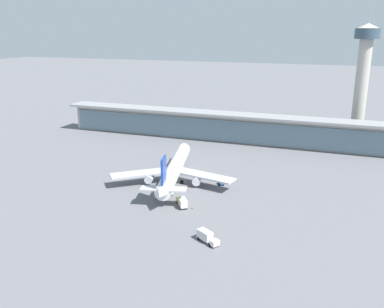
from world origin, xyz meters
name	(u,v)px	position (x,y,z in m)	size (l,w,h in m)	color
ground_plane	(181,181)	(0.00, 0.00, 0.00)	(1200.00, 1200.00, 0.00)	slate
airliner_on_stand	(174,169)	(-2.19, -1.63, 5.21)	(46.44, 61.40, 16.54)	white
service_truck_near_nose_yellow	(182,202)	(9.17, -22.49, 1.69)	(6.11, 7.28, 3.10)	yellow
service_truck_under_wing_blue	(221,183)	(15.62, 1.33, 0.87)	(3.01, 3.33, 2.05)	#234C9E
service_truck_mid_apron_white	(168,192)	(0.28, -13.88, 0.81)	(6.23, 5.21, 2.70)	silver
service_truck_by_tail_white	(207,236)	(24.47, -42.52, 1.69)	(7.42, 5.79, 3.10)	silver
terminal_building	(227,126)	(0.00, 64.74, 7.87)	(183.60, 12.80, 15.20)	#B2ADA3
control_tower	(363,74)	(63.76, 86.11, 35.30)	(12.00, 12.00, 64.55)	#B2ADA3
safety_cone_alpha	(155,199)	(-1.76, -20.47, 0.32)	(0.62, 0.62, 0.70)	orange
safety_cone_bravo	(192,208)	(12.88, -22.78, 0.32)	(0.62, 0.62, 0.70)	orange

